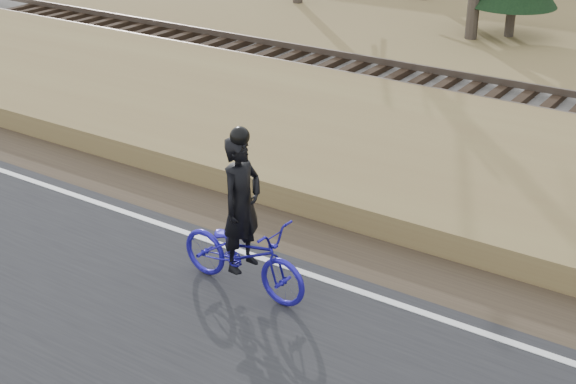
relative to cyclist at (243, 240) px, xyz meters
The scene contains 7 objects.
ground 1.81m from the cyclist, 22.08° to the left, with size 120.00×120.00×0.00m, color olive.
edge_line 1.86m from the cyclist, 28.35° to the left, with size 120.00×0.12×0.01m, color silver.
shoulder 2.47m from the cyclist, 50.39° to the left, with size 120.00×1.60×0.04m, color #473A2B.
embankment 5.07m from the cyclist, 72.73° to the left, with size 120.00×5.00×0.44m, color olive.
ballast 8.75m from the cyclist, 80.15° to the left, with size 120.00×3.00×0.45m, color slate.
railroad 8.74m from the cyclist, 80.15° to the left, with size 120.00×2.40×0.29m.
cyclist is the anchor object (origin of this frame).
Camera 1 is at (4.27, -8.18, 5.96)m, focal length 50.00 mm.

